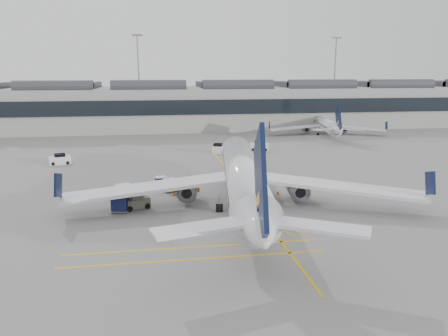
{
  "coord_description": "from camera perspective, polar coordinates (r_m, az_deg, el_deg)",
  "views": [
    {
      "loc": [
        -0.92,
        -45.65,
        14.96
      ],
      "look_at": [
        6.91,
        3.43,
        4.0
      ],
      "focal_mm": 35.0,
      "sensor_mm": 36.0,
      "label": 1
    }
  ],
  "objects": [
    {
      "name": "baggage_cart_d",
      "position": [
        53.26,
        -12.98,
        -3.05
      ],
      "size": [
        2.27,
        2.09,
        1.92
      ],
      "rotation": [
        0.0,
        0.0,
        0.4
      ],
      "color": "gray",
      "rests_on": "ground"
    },
    {
      "name": "light_masts",
      "position": [
        131.65,
        -9.6,
        12.06
      ],
      "size": [
        113.0,
        0.6,
        25.45
      ],
      "color": "slate",
      "rests_on": "ground"
    },
    {
      "name": "ramp_agent_b",
      "position": [
        54.41,
        -6.52,
        -2.54
      ],
      "size": [
        1.2,
        1.16,
        1.95
      ],
      "primitive_type": "imported",
      "rotation": [
        0.0,
        0.0,
        3.77
      ],
      "color": "orange",
      "rests_on": "ground"
    },
    {
      "name": "baggage_cart_c",
      "position": [
        48.89,
        -13.41,
        -4.47
      ],
      "size": [
        2.1,
        1.85,
        1.92
      ],
      "rotation": [
        0.0,
        0.0,
        -0.21
      ],
      "color": "gray",
      "rests_on": "ground"
    },
    {
      "name": "baggage_cart_b",
      "position": [
        56.01,
        -7.04,
        -2.2
      ],
      "size": [
        1.91,
        1.72,
        1.67
      ],
      "rotation": [
        0.0,
        0.0,
        0.31
      ],
      "color": "gray",
      "rests_on": "ground"
    },
    {
      "name": "service_van_right",
      "position": [
        85.14,
        4.64,
        2.85
      ],
      "size": [
        3.96,
        2.63,
        1.87
      ],
      "rotation": [
        0.0,
        0.0,
        -0.24
      ],
      "color": "silver",
      "rests_on": "ground"
    },
    {
      "name": "safety_cone_engine",
      "position": [
        54.87,
        7.06,
        -3.19
      ],
      "size": [
        0.38,
        0.38,
        0.53
      ],
      "primitive_type": "cone",
      "color": "#F24C0A",
      "rests_on": "ground"
    },
    {
      "name": "airliner_far",
      "position": [
        109.49,
        13.09,
        5.55
      ],
      "size": [
        28.12,
        30.97,
        8.29
      ],
      "rotation": [
        0.0,
        0.0,
        -0.17
      ],
      "color": "silver",
      "rests_on": "ground"
    },
    {
      "name": "pushback_tug",
      "position": [
        49.92,
        -11.41,
        -4.41
      ],
      "size": [
        3.25,
        2.62,
        1.58
      ],
      "rotation": [
        0.0,
        0.0,
        0.38
      ],
      "color": "#5B5D4F",
      "rests_on": "ground"
    },
    {
      "name": "ground",
      "position": [
        48.05,
        -7.55,
        -5.82
      ],
      "size": [
        220.0,
        220.0,
        0.0
      ],
      "primitive_type": "plane",
      "color": "gray",
      "rests_on": "ground"
    },
    {
      "name": "apron_markings",
      "position": [
        58.65,
        1.98,
        -2.34
      ],
      "size": [
        0.25,
        60.0,
        0.01
      ],
      "primitive_type": "cube",
      "color": "gold",
      "rests_on": "ground"
    },
    {
      "name": "airliner_main",
      "position": [
        49.1,
        2.57,
        -1.19
      ],
      "size": [
        39.57,
        43.49,
        11.6
      ],
      "rotation": [
        0.0,
        0.0,
        -0.14
      ],
      "color": "silver",
      "rests_on": "ground"
    },
    {
      "name": "terminal",
      "position": [
        117.91,
        -8.67,
        8.01
      ],
      "size": [
        200.0,
        20.45,
        12.4
      ],
      "color": "#9E9E99",
      "rests_on": "ground"
    },
    {
      "name": "service_van_left",
      "position": [
        77.23,
        -20.64,
        1.05
      ],
      "size": [
        3.7,
        2.46,
        1.74
      ],
      "rotation": [
        0.0,
        0.0,
        0.24
      ],
      "color": "silver",
      "rests_on": "ground"
    },
    {
      "name": "service_van_mid",
      "position": [
        82.61,
        -0.77,
        2.55
      ],
      "size": [
        2.61,
        3.73,
        1.74
      ],
      "rotation": [
        0.0,
        0.0,
        1.27
      ],
      "color": "silver",
      "rests_on": "ground"
    },
    {
      "name": "safety_cone_nose",
      "position": [
        73.02,
        2.29,
        0.79
      ],
      "size": [
        0.34,
        0.34,
        0.47
      ],
      "primitive_type": "cone",
      "color": "#F24C0A",
      "rests_on": "ground"
    },
    {
      "name": "ramp_agent_a",
      "position": [
        54.31,
        -3.42,
        -2.63
      ],
      "size": [
        0.75,
        0.67,
        1.72
      ],
      "primitive_type": "imported",
      "rotation": [
        0.0,
        0.0,
        0.54
      ],
      "color": "#DA4B0B",
      "rests_on": "ground"
    },
    {
      "name": "belt_loader",
      "position": [
        60.81,
        0.74,
        -1.32
      ],
      "size": [
        4.28,
        2.03,
        1.7
      ],
      "rotation": [
        0.0,
        0.0,
        0.21
      ],
      "color": "silver",
      "rests_on": "ground"
    },
    {
      "name": "baggage_cart_a",
      "position": [
        57.74,
        -8.23,
        -1.84
      ],
      "size": [
        1.69,
        1.48,
        1.58
      ],
      "rotation": [
        0.0,
        0.0,
        0.18
      ],
      "color": "gray",
      "rests_on": "ground"
    }
  ]
}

